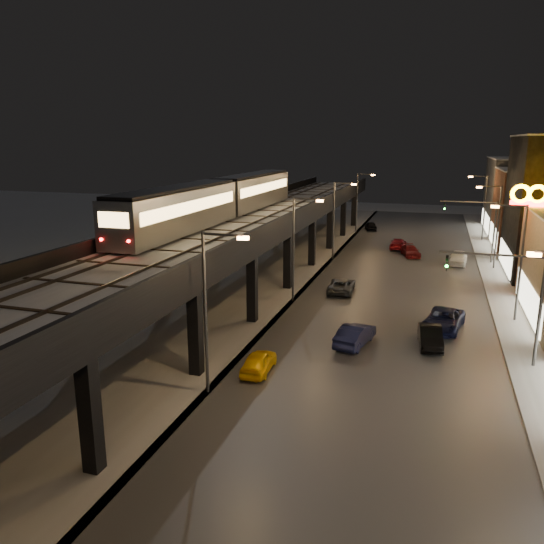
% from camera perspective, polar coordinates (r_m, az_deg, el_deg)
% --- Properties ---
extents(road_surface, '(17.00, 120.00, 0.06)m').
position_cam_1_polar(road_surface, '(48.56, 12.90, -2.59)').
color(road_surface, '#46474D').
rests_on(road_surface, ground).
extents(sidewalk_right, '(4.00, 120.00, 0.14)m').
position_cam_1_polar(sidewalk_right, '(48.92, 24.66, -3.36)').
color(sidewalk_right, '#9FA1A8').
rests_on(sidewalk_right, ground).
extents(under_viaduct_pavement, '(11.00, 120.00, 0.06)m').
position_cam_1_polar(under_viaduct_pavement, '(51.24, -2.31, -1.38)').
color(under_viaduct_pavement, '#9FA1A8').
rests_on(under_viaduct_pavement, ground).
extents(elevated_viaduct, '(9.00, 100.00, 6.30)m').
position_cam_1_polar(elevated_viaduct, '(47.15, -3.66, 4.22)').
color(elevated_viaduct, black).
rests_on(elevated_viaduct, ground).
extents(viaduct_trackbed, '(8.40, 100.00, 0.32)m').
position_cam_1_polar(viaduct_trackbed, '(47.15, -3.63, 5.17)').
color(viaduct_trackbed, '#B2B7C1').
rests_on(viaduct_trackbed, elevated_viaduct).
extents(viaduct_parapet_streetside, '(0.30, 100.00, 1.10)m').
position_cam_1_polar(viaduct_parapet_streetside, '(45.74, 1.51, 5.51)').
color(viaduct_parapet_streetside, black).
rests_on(viaduct_parapet_streetside, elevated_viaduct).
extents(viaduct_parapet_far, '(0.30, 100.00, 1.10)m').
position_cam_1_polar(viaduct_parapet_far, '(48.81, -8.42, 5.89)').
color(viaduct_parapet_far, black).
rests_on(viaduct_parapet_far, elevated_viaduct).
extents(building_f, '(12.20, 16.20, 11.16)m').
position_cam_1_polar(building_f, '(88.91, 26.09, 7.36)').
color(building_f, '#3E3E3E').
rests_on(building_f, ground).
extents(streetlight_left_1, '(2.57, 0.28, 9.00)m').
position_cam_1_polar(streetlight_left_1, '(28.18, -6.72, -3.26)').
color(streetlight_left_1, '#38383A').
rests_on(streetlight_left_1, ground).
extents(streetlight_left_2, '(2.57, 0.28, 9.00)m').
position_cam_1_polar(streetlight_left_2, '(44.74, 2.65, 3.22)').
color(streetlight_left_2, '#38383A').
rests_on(streetlight_left_2, ground).
extents(streetlight_right_2, '(2.56, 0.28, 9.00)m').
position_cam_1_polar(streetlight_right_2, '(43.76, 24.94, 1.69)').
color(streetlight_right_2, '#38383A').
rests_on(streetlight_right_2, ground).
extents(streetlight_left_3, '(2.57, 0.28, 9.00)m').
position_cam_1_polar(streetlight_left_3, '(62.11, 6.91, 6.12)').
color(streetlight_left_3, '#38383A').
rests_on(streetlight_left_3, ground).
extents(streetlight_right_3, '(2.56, 0.28, 9.00)m').
position_cam_1_polar(streetlight_right_3, '(61.41, 22.90, 5.05)').
color(streetlight_right_3, '#38383A').
rests_on(streetlight_right_3, ground).
extents(streetlight_left_4, '(2.57, 0.28, 9.00)m').
position_cam_1_polar(streetlight_left_4, '(79.76, 9.31, 7.74)').
color(streetlight_left_4, '#38383A').
rests_on(streetlight_left_4, ground).
extents(streetlight_right_4, '(2.56, 0.28, 9.00)m').
position_cam_1_polar(streetlight_right_4, '(79.21, 21.77, 6.90)').
color(streetlight_right_4, '#38383A').
rests_on(streetlight_right_4, ground).
extents(traffic_light_rig_a, '(6.10, 0.34, 7.00)m').
position_cam_1_polar(traffic_light_rig_a, '(35.11, 25.16, -2.32)').
color(traffic_light_rig_a, '#38383A').
rests_on(traffic_light_rig_a, ground).
extents(traffic_light_rig_b, '(6.10, 0.34, 7.00)m').
position_cam_1_polar(traffic_light_rig_b, '(64.39, 21.82, 4.84)').
color(traffic_light_rig_b, '#38383A').
rests_on(traffic_light_rig_b, ground).
extents(subway_train, '(2.93, 35.30, 3.51)m').
position_cam_1_polar(subway_train, '(50.01, -5.38, 7.91)').
color(subway_train, gray).
rests_on(subway_train, viaduct_trackbed).
extents(car_taxi, '(1.67, 3.82, 1.28)m').
position_cam_1_polar(car_taxi, '(32.13, -1.44, -9.71)').
color(car_taxi, yellow).
rests_on(car_taxi, ground).
extents(car_near_white, '(2.41, 4.65, 1.46)m').
position_cam_1_polar(car_near_white, '(36.52, 8.93, -6.76)').
color(car_near_white, '#14183E').
rests_on(car_near_white, ground).
extents(car_mid_silver, '(2.41, 4.81, 1.31)m').
position_cam_1_polar(car_mid_silver, '(48.86, 7.47, -1.49)').
color(car_mid_silver, '#3E4146').
rests_on(car_mid_silver, ground).
extents(car_mid_dark, '(1.95, 4.63, 1.33)m').
position_cam_1_polar(car_mid_dark, '(69.99, 13.41, 2.92)').
color(car_mid_dark, maroon).
rests_on(car_mid_dark, ground).
extents(car_far_white, '(2.46, 4.07, 1.30)m').
position_cam_1_polar(car_far_white, '(84.48, 10.58, 4.88)').
color(car_far_white, black).
rests_on(car_far_white, ground).
extents(car_onc_silver, '(1.85, 4.28, 1.37)m').
position_cam_1_polar(car_onc_silver, '(37.41, 16.66, -6.76)').
color(car_onc_silver, black).
rests_on(car_onc_silver, ground).
extents(car_onc_dark, '(3.37, 5.61, 1.46)m').
position_cam_1_polar(car_onc_dark, '(40.93, 17.97, -5.00)').
color(car_onc_dark, black).
rests_on(car_onc_dark, ground).
extents(car_onc_white, '(2.92, 4.64, 1.25)m').
position_cam_1_polar(car_onc_white, '(65.91, 14.66, 2.15)').
color(car_onc_white, maroon).
rests_on(car_onc_white, ground).
extents(car_onc_red, '(2.15, 4.59, 1.52)m').
position_cam_1_polar(car_onc_red, '(63.00, 19.40, 1.41)').
color(car_onc_red, white).
rests_on(car_onc_red, ground).
extents(sign_mcdonalds, '(2.96, 0.37, 10.00)m').
position_cam_1_polar(sign_mcdonalds, '(49.99, 25.81, 6.34)').
color(sign_mcdonalds, '#38383A').
rests_on(sign_mcdonalds, ground).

